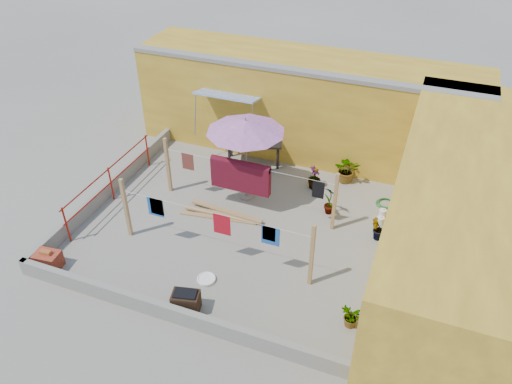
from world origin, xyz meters
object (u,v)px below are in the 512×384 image
plant_back_a (347,170)px  brick_stack (48,260)px  white_basin (206,279)px  outdoor_table (254,142)px  water_jug_b (380,222)px  green_hose (386,203)px  brazier (186,302)px  patio_umbrella (246,127)px  water_jug_a (382,214)px

plant_back_a → brick_stack: bearing=-133.4°
white_basin → outdoor_table: bearing=99.2°
white_basin → plant_back_a: plant_back_a is taller
white_basin → water_jug_b: size_ratio=1.40×
green_hose → water_jug_b: bearing=-90.0°
brazier → white_basin: 1.02m
outdoor_table → green_hose: bearing=-9.9°
water_jug_b → brick_stack: bearing=-148.2°
water_jug_b → plant_back_a: bearing=126.9°
outdoor_table → white_basin: bearing=-80.8°
brazier → water_jug_b: size_ratio=2.09×
patio_umbrella → brazier: (0.36, -4.51, -2.09)m
patio_umbrella → white_basin: (0.38, -3.52, -2.32)m
white_basin → water_jug_b: 5.06m
brazier → green_hose: size_ratio=1.22×
patio_umbrella → white_basin: size_ratio=5.85×
patio_umbrella → white_basin: bearing=-83.9°
water_jug_a → green_hose: (0.00, 0.66, -0.10)m
brick_stack → brazier: (3.83, 0.00, 0.04)m
white_basin → water_jug_a: 5.33m
water_jug_b → brazier: bearing=-127.8°
plant_back_a → patio_umbrella: bearing=-143.7°
brick_stack → plant_back_a: 8.80m
brick_stack → white_basin: brick_stack is taller
outdoor_table → water_jug_a: 4.69m
patio_umbrella → brazier: bearing=-85.4°
outdoor_table → plant_back_a: plant_back_a is taller
white_basin → water_jug_a: size_ratio=1.44×
brazier → green_hose: 6.67m
brick_stack → outdoor_table: bearing=65.1°
brick_stack → white_basin: bearing=14.4°
outdoor_table → water_jug_a: size_ratio=6.15×
water_jug_b → plant_back_a: (-1.36, 1.81, 0.28)m
patio_umbrella → outdoor_table: 2.53m
water_jug_a → green_hose: bearing=90.0°
white_basin → plant_back_a: (2.20, 5.41, 0.39)m
outdoor_table → brazier: 6.48m
water_jug_b → green_hose: (0.00, 1.04, -0.11)m
brazier → water_jug_b: (3.57, 4.59, -0.12)m
brick_stack → green_hose: brick_stack is taller
water_jug_b → green_hose: size_ratio=0.58×
outdoor_table → brazier: bearing=-82.4°
green_hose → white_basin: bearing=-127.5°
water_jug_a → water_jug_b: (0.00, -0.38, 0.00)m
outdoor_table → white_basin: (0.87, -5.41, -0.71)m
outdoor_table → water_jug_a: outdoor_table is taller
water_jug_b → green_hose: water_jug_b is taller
water_jug_b → outdoor_table: bearing=157.8°
green_hose → brick_stack: bearing=-142.8°
brick_stack → plant_back_a: plant_back_a is taller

